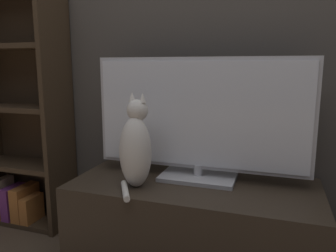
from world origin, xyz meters
TOP-DOWN VIEW (x-y plane):
  - wall_back at (0.00, 1.22)m, footprint 4.80×0.05m
  - tv_stand at (0.00, 0.91)m, footprint 1.20×0.54m
  - tv at (0.01, 0.98)m, footprint 1.08×0.23m
  - cat at (-0.25, 0.79)m, footprint 0.17×0.28m
  - bookshelf at (-1.17, 1.09)m, footprint 0.61×0.28m

SIDE VIEW (x-z plane):
  - tv_stand at x=0.00m, z-range 0.00..0.44m
  - cat at x=-0.25m, z-range 0.41..0.86m
  - bookshelf at x=-1.17m, z-range -0.09..1.42m
  - tv at x=0.01m, z-range 0.45..1.06m
  - wall_back at x=0.00m, z-range 0.00..2.60m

